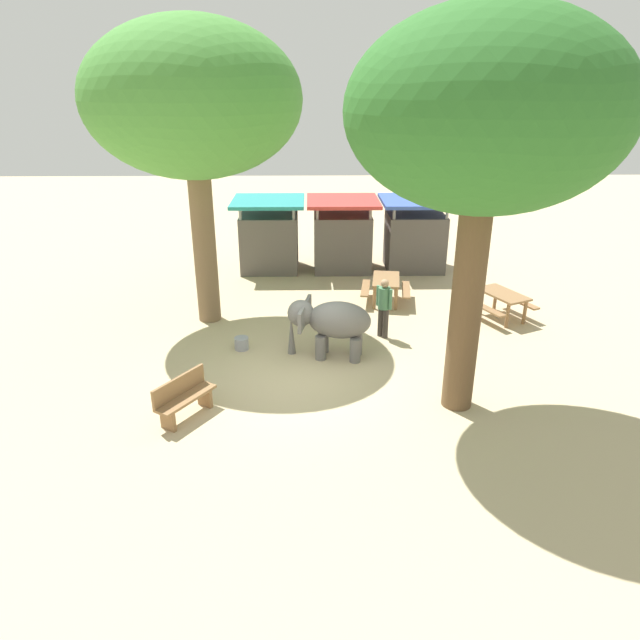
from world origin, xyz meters
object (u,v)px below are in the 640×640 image
at_px(shade_tree_main, 193,102).
at_px(picnic_table_far, 502,299).
at_px(market_stall_blue, 415,238).
at_px(person_handler, 384,304).
at_px(shade_tree_secondary, 487,116).
at_px(picnic_table_near, 386,284).
at_px(elephant, 331,322).
at_px(wooden_bench, 184,396).
at_px(market_stall_red, 342,238).
at_px(feed_bucket, 242,343).
at_px(market_stall_teal, 270,238).

distance_m(shade_tree_main, picnic_table_far, 9.90).
distance_m(shade_tree_main, market_stall_blue, 9.41).
xyz_separation_m(shade_tree_main, market_stall_blue, (6.65, 4.68, -4.73)).
relative_size(person_handler, shade_tree_secondary, 0.21).
relative_size(picnic_table_near, market_stall_blue, 0.67).
xyz_separation_m(elephant, wooden_bench, (-3.07, -2.73, -0.46)).
distance_m(market_stall_red, market_stall_blue, 2.60).
bearing_deg(feed_bucket, picnic_table_near, 38.61).
xyz_separation_m(picnic_table_near, feed_bucket, (-4.09, -3.26, -0.43)).
distance_m(person_handler, market_stall_red, 6.05).
bearing_deg(feed_bucket, person_handler, 10.75).
bearing_deg(shade_tree_main, shade_tree_secondary, -38.73).
relative_size(picnic_table_near, market_stall_red, 0.67).
relative_size(shade_tree_main, shade_tree_secondary, 1.03).
relative_size(wooden_bench, picnic_table_far, 0.70).
bearing_deg(picnic_table_near, person_handler, 179.48).
height_order(shade_tree_secondary, market_stall_red, shade_tree_secondary).
distance_m(market_stall_blue, feed_bucket, 8.74).
bearing_deg(market_stall_teal, elephant, -74.82).
bearing_deg(person_handler, wooden_bench, -2.96).
bearing_deg(elephant, person_handler, -131.60).
xyz_separation_m(picnic_table_near, market_stall_teal, (-3.76, 3.44, 0.55)).
bearing_deg(feed_bucket, shade_tree_secondary, -29.75).
xyz_separation_m(market_stall_blue, feed_bucket, (-5.52, -6.70, -0.98)).
distance_m(picnic_table_near, market_stall_blue, 3.77).
bearing_deg(market_stall_blue, elephant, -114.61).
relative_size(person_handler, shade_tree_main, 0.21).
xyz_separation_m(picnic_table_far, market_stall_teal, (-6.93, 4.78, 0.55)).
bearing_deg(wooden_bench, picnic_table_near, 175.87).
bearing_deg(wooden_bench, person_handler, 163.76).
bearing_deg(elephant, shade_tree_main, -25.52).
relative_size(market_stall_red, market_stall_blue, 1.00).
relative_size(elephant, picnic_table_far, 1.06).
distance_m(picnic_table_far, market_stall_teal, 8.43).
bearing_deg(shade_tree_main, feed_bucket, -60.87).
distance_m(person_handler, market_stall_teal, 6.89).
distance_m(picnic_table_far, market_stall_blue, 5.11).
xyz_separation_m(shade_tree_main, picnic_table_near, (5.21, 1.24, -5.28)).
relative_size(market_stall_teal, market_stall_blue, 1.00).
bearing_deg(market_stall_blue, shade_tree_main, -144.88).
distance_m(shade_tree_main, shade_tree_secondary, 7.68).
xyz_separation_m(shade_tree_main, market_stall_red, (4.05, 4.68, -4.73)).
xyz_separation_m(elephant, feed_bucket, (-2.26, 0.43, -0.77)).
bearing_deg(market_stall_blue, shade_tree_secondary, -94.00).
bearing_deg(shade_tree_secondary, feed_bucket, 150.25).
bearing_deg(market_stall_red, feed_bucket, -113.55).
bearing_deg(picnic_table_near, market_stall_red, 26.74).
height_order(picnic_table_near, market_stall_red, market_stall_red).
bearing_deg(picnic_table_near, wooden_bench, 150.72).
xyz_separation_m(shade_tree_secondary, picnic_table_near, (-0.77, 6.04, -5.22)).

